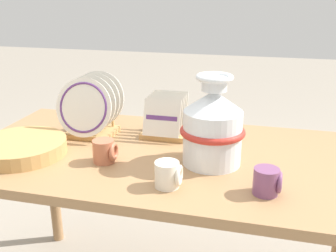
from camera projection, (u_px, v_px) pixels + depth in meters
name	position (u px, v px, depth m)	size (l,w,h in m)	color
display_table	(168.00, 172.00, 1.53)	(1.57, 0.81, 0.76)	#9E754C
ceramic_vase	(213.00, 126.00, 1.37)	(0.23, 0.23, 0.32)	silver
dish_rack_round_plates	(90.00, 111.00, 1.64)	(0.24, 0.22, 0.26)	tan
dish_rack_square_plates	(166.00, 122.00, 1.66)	(0.19, 0.19, 0.17)	tan
wicker_charger_stack	(21.00, 148.00, 1.48)	(0.34, 0.34, 0.05)	tan
mug_cream_glaze	(168.00, 175.00, 1.24)	(0.09, 0.08, 0.08)	silver
mug_plum_glaze	(267.00, 181.00, 1.19)	(0.09, 0.08, 0.08)	#7A4770
mug_terracotta_glaze	(105.00, 151.00, 1.41)	(0.09, 0.08, 0.08)	#B76647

